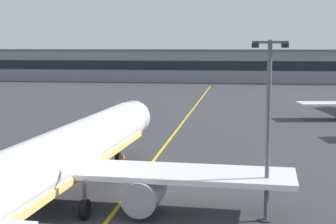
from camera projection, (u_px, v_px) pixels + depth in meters
The scene contains 5 objects.
taxiway_centreline at pixel (159, 154), 53.78m from camera, with size 0.30×180.00×0.01m, color yellow.
airliner_foreground at pixel (57, 160), 35.50m from camera, with size 32.20×41.51×11.65m.
apron_lamp_post at pixel (268, 128), 32.51m from camera, with size 2.24×0.90×11.50m.
safety_cone_by_nose_gear at pixel (123, 156), 51.76m from camera, with size 0.44×0.44×0.55m.
terminal_building at pixel (199, 65), 160.82m from camera, with size 137.83×12.40×9.93m.
Camera 1 is at (8.34, -22.13, 11.16)m, focal length 55.61 mm.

